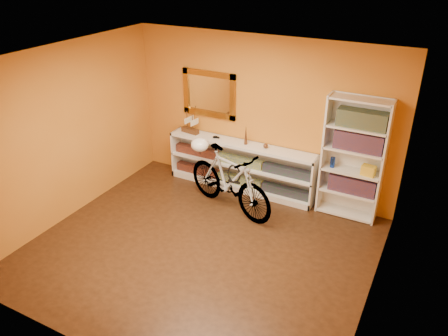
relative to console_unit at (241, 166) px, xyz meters
The scene contains 24 objects.
floor 1.88m from the console_unit, 81.67° to the right, with size 4.50×4.00×0.01m, color black.
ceiling 2.85m from the console_unit, 81.67° to the right, with size 4.50×4.00×0.01m, color silver.
back_wall 0.93m from the console_unit, 35.55° to the left, with size 4.50×0.01×2.60m, color #BE6C1C.
left_wall 2.83m from the console_unit, 137.62° to the right, with size 0.01×4.00×2.60m, color #BE6C1C.
right_wall 3.23m from the console_unit, 35.75° to the right, with size 0.01×4.00×2.60m, color #BE6C1C.
gilt_mirror 1.33m from the console_unit, 167.63° to the left, with size 0.98×0.06×0.78m, color #8B5F19.
wall_socket 1.19m from the console_unit, ahead, with size 0.09×0.01×0.09m, color silver.
console_unit is the anchor object (origin of this frame).
cd_row_lower 0.26m from the console_unit, 90.00° to the right, with size 2.50×0.13×0.14m, color black.
cd_row_upper 0.11m from the console_unit, 90.00° to the right, with size 2.50×0.13×0.14m, color navy.
model_ship 1.17m from the console_unit, behind, with size 0.33×0.12×0.39m, color #3D2311, non-canonical shape.
toy_car 0.63m from the console_unit, behind, with size 0.00×0.00×0.00m, color black.
bronze_ornament 0.60m from the console_unit, ahead, with size 0.06×0.06×0.33m, color brown.
decorative_orb 0.64m from the console_unit, ahead, with size 0.08×0.08×0.08m, color brown.
bookcase 1.89m from the console_unit, ahead, with size 0.90×0.30×1.90m, color silver, non-canonical shape.
book_row_a 1.87m from the console_unit, ahead, with size 0.70×0.22×0.26m, color maroon.
book_row_b 2.04m from the console_unit, ahead, with size 0.70×0.22×0.28m, color maroon.
book_row_c 2.20m from the console_unit, ahead, with size 0.70×0.22×0.25m, color #163F50.
travel_mug 1.59m from the console_unit, ahead, with size 0.07×0.07×0.16m, color #16339A.
red_tin 1.98m from the console_unit, ahead, with size 0.15×0.15×0.20m, color maroon.
yellow_bag 2.11m from the console_unit, ahead, with size 0.19×0.13×0.15m, color gold.
bicycle 0.72m from the console_unit, 78.84° to the right, with size 1.76×0.46×1.04m, color silver.
helmet 0.86m from the console_unit, 135.59° to the right, with size 0.29×0.28×0.22m, color white.
u_lock 0.81m from the console_unit, 72.08° to the right, with size 0.22×0.22×0.02m, color black.
Camera 1 is at (2.60, -4.25, 3.77)m, focal length 35.39 mm.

